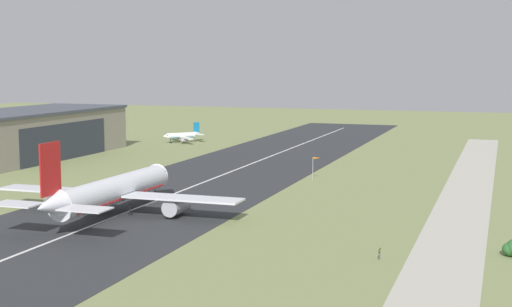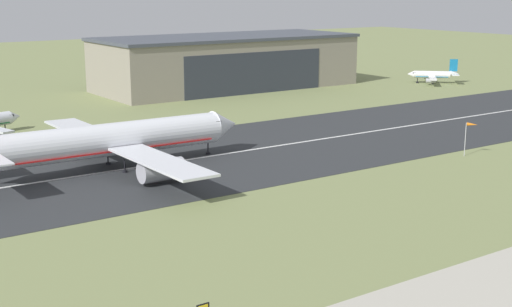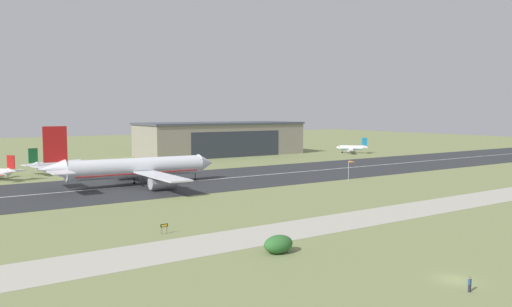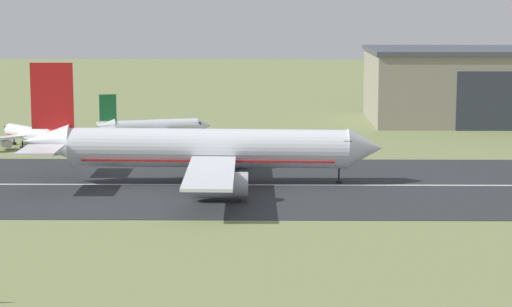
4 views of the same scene
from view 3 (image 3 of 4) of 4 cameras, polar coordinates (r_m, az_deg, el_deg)
name	(u,v)px [view 3 (image 3 of 4)]	position (r m, az deg, el deg)	size (l,w,h in m)	color
ground_plane	(245,213)	(104.70, -1.24, -6.86)	(708.50, 708.50, 0.00)	#7A8451
runway_strip	(154,184)	(148.15, -11.54, -3.48)	(468.50, 46.07, 0.06)	#2B2D30
runway_centreline	(154,184)	(148.14, -11.54, -3.47)	(421.65, 0.70, 0.01)	silver
taxiway_road	(296,229)	(91.14, 4.55, -8.63)	(351.37, 11.77, 0.05)	#B2AD9E
hangar_building	(220,139)	(243.82, -4.08, 1.72)	(79.40, 32.08, 15.86)	gray
airplane_landing	(136,168)	(146.85, -13.57, -1.64)	(51.45, 54.68, 17.36)	silver
airplane_parked_west	(58,165)	(184.28, -21.66, -1.27)	(22.05, 24.60, 9.07)	silver
airplane_parked_east	(352,148)	(257.26, 10.88, 0.64)	(17.46, 17.65, 7.85)	white
shrub_clump	(277,245)	(76.14, 2.44, -10.35)	(4.77, 3.73, 2.76)	#2D662D
windsock_pole	(352,163)	(153.80, 10.87, -1.10)	(1.46, 1.95, 6.26)	#B7B7BC
runway_sign	(164,227)	(88.75, -10.45, -8.21)	(1.34, 0.13, 1.77)	#4C4C51
spectator_left	(470,284)	(65.62, 23.23, -13.54)	(0.40, 0.24, 1.85)	#282B38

